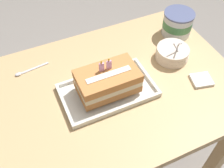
{
  "coord_description": "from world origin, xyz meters",
  "views": [
    {
      "loc": [
        -0.31,
        -0.64,
        1.56
      ],
      "look_at": [
        -0.02,
        -0.01,
        0.74
      ],
      "focal_mm": 42.51,
      "sensor_mm": 36.0,
      "label": 1
    }
  ],
  "objects_px": {
    "foil_tray": "(108,91)",
    "ice_cream_tub": "(177,23)",
    "birthday_cake": "(108,81)",
    "serving_spoon_near_tray": "(25,72)",
    "napkin_pile": "(201,80)",
    "bowl_stack": "(172,53)"
  },
  "relations": [
    {
      "from": "foil_tray",
      "to": "serving_spoon_near_tray",
      "type": "relative_size",
      "value": 2.44
    },
    {
      "from": "birthday_cake",
      "to": "ice_cream_tub",
      "type": "height_order",
      "value": "birthday_cake"
    },
    {
      "from": "bowl_stack",
      "to": "ice_cream_tub",
      "type": "height_order",
      "value": "same"
    },
    {
      "from": "serving_spoon_near_tray",
      "to": "napkin_pile",
      "type": "relative_size",
      "value": 1.55
    },
    {
      "from": "ice_cream_tub",
      "to": "foil_tray",
      "type": "bearing_deg",
      "value": -155.94
    },
    {
      "from": "foil_tray",
      "to": "birthday_cake",
      "type": "relative_size",
      "value": 1.58
    },
    {
      "from": "birthday_cake",
      "to": "napkin_pile",
      "type": "xyz_separation_m",
      "value": [
        0.38,
        -0.11,
        -0.06
      ]
    },
    {
      "from": "bowl_stack",
      "to": "serving_spoon_near_tray",
      "type": "bearing_deg",
      "value": 163.42
    },
    {
      "from": "foil_tray",
      "to": "ice_cream_tub",
      "type": "bearing_deg",
      "value": 24.06
    },
    {
      "from": "bowl_stack",
      "to": "serving_spoon_near_tray",
      "type": "height_order",
      "value": "bowl_stack"
    },
    {
      "from": "foil_tray",
      "to": "birthday_cake",
      "type": "bearing_deg",
      "value": 90.0
    },
    {
      "from": "foil_tray",
      "to": "ice_cream_tub",
      "type": "height_order",
      "value": "ice_cream_tub"
    },
    {
      "from": "napkin_pile",
      "to": "bowl_stack",
      "type": "bearing_deg",
      "value": 102.38
    },
    {
      "from": "serving_spoon_near_tray",
      "to": "napkin_pile",
      "type": "xyz_separation_m",
      "value": [
        0.66,
        -0.36,
        0.0
      ]
    },
    {
      "from": "birthday_cake",
      "to": "napkin_pile",
      "type": "height_order",
      "value": "birthday_cake"
    },
    {
      "from": "birthday_cake",
      "to": "napkin_pile",
      "type": "bearing_deg",
      "value": -15.64
    },
    {
      "from": "birthday_cake",
      "to": "ice_cream_tub",
      "type": "relative_size",
      "value": 1.64
    },
    {
      "from": "foil_tray",
      "to": "ice_cream_tub",
      "type": "relative_size",
      "value": 2.59
    },
    {
      "from": "foil_tray",
      "to": "napkin_pile",
      "type": "relative_size",
      "value": 3.79
    },
    {
      "from": "birthday_cake",
      "to": "ice_cream_tub",
      "type": "distance_m",
      "value": 0.5
    },
    {
      "from": "serving_spoon_near_tray",
      "to": "napkin_pile",
      "type": "height_order",
      "value": "napkin_pile"
    },
    {
      "from": "foil_tray",
      "to": "serving_spoon_near_tray",
      "type": "xyz_separation_m",
      "value": [
        -0.28,
        0.25,
        -0.0
      ]
    }
  ]
}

